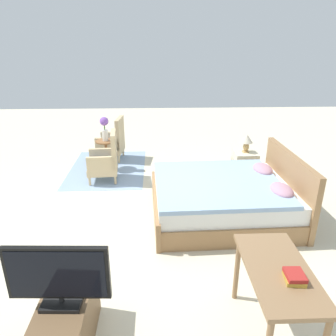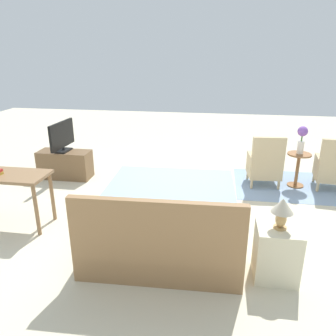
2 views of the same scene
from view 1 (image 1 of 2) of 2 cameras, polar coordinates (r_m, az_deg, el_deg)
name	(u,v)px [view 1 (image 1 of 2)]	position (r m, az deg, el deg)	size (l,w,h in m)	color
ground_plane	(161,215)	(5.03, -1.31, -8.18)	(16.00, 16.00, 0.00)	beige
floor_rug	(108,168)	(6.84, -10.45, -0.06)	(2.10, 1.50, 0.01)	#8EA8C6
bed	(225,198)	(4.95, 9.97, -5.18)	(1.80, 2.09, 0.96)	#997047
armchair_by_window_left	(113,142)	(7.24, -9.61, 4.40)	(0.60, 0.60, 0.92)	#CCB284
armchair_by_window_right	(105,161)	(6.18, -10.83, 1.23)	(0.58, 0.58, 0.92)	#CCB284
side_table	(106,151)	(6.71, -10.70, 2.89)	(0.40, 0.40, 0.60)	#936038
flower_vase	(104,126)	(6.57, -11.01, 7.16)	(0.17, 0.17, 0.48)	silver
nightstand	(244,167)	(6.19, 13.12, 0.18)	(0.44, 0.41, 0.58)	beige
table_lamp	(247,141)	(6.02, 13.53, 4.66)	(0.22, 0.22, 0.33)	tan
tv_stand	(66,328)	(3.17, -17.33, -25.04)	(0.96, 0.40, 0.52)	brown
tv_flatscreen	(58,276)	(2.80, -18.64, -17.38)	(0.21, 0.81, 0.55)	black
vanity_desk	(277,279)	(3.05, 18.49, -17.89)	(1.04, 0.52, 0.74)	#8E6B47
book_stack	(295,277)	(2.88, 21.18, -17.25)	(0.19, 0.17, 0.07)	#B79333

